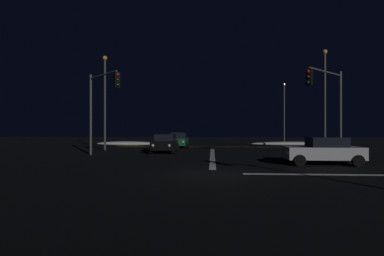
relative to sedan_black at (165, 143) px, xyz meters
The scene contains 14 objects.
ground 12.81m from the sedan_black, 71.55° to the right, with size 120.00×120.00×0.10m, color black.
stop_line_north 5.09m from the sedan_black, 36.41° to the right, with size 0.35×15.73×0.01m.
centre_line_ns 9.55m from the sedan_black, 64.86° to the left, with size 22.00×0.15×0.01m.
snow_bank_left_curb 11.05m from the sedan_black, 122.30° to the left, with size 7.24×1.50×0.55m.
snow_bank_right_curb 17.47m from the sedan_black, 36.76° to the left, with size 10.78×1.50×0.52m.
sedan_black is the anchor object (origin of this frame).
sedan_green 6.76m from the sedan_black, 86.20° to the left, with size 2.02×4.33×1.57m.
sedan_gray 12.34m from the sedan_black, 91.10° to the left, with size 2.02×4.33×1.57m.
sedan_silver_crossing 13.23m from the sedan_black, 38.25° to the right, with size 4.33×2.02×1.57m.
traffic_signal_nw 6.73m from the sedan_black, 137.44° to the right, with size 3.33×3.33×6.30m.
traffic_signal_ne 13.31m from the sedan_black, 18.12° to the right, with size 3.60×3.60×6.32m.
streetlamp_left_near 8.03m from the sedan_black, 157.10° to the left, with size 0.44×0.44×9.00m.
streetlamp_right_near 15.21m from the sedan_black, 10.38° to the left, with size 0.44×0.44×9.28m.
streetlamp_right_far 23.83m from the sedan_black, 52.50° to the left, with size 0.44×0.44×8.55m.
Camera 1 is at (-0.03, -14.27, 2.08)m, focal length 29.06 mm.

